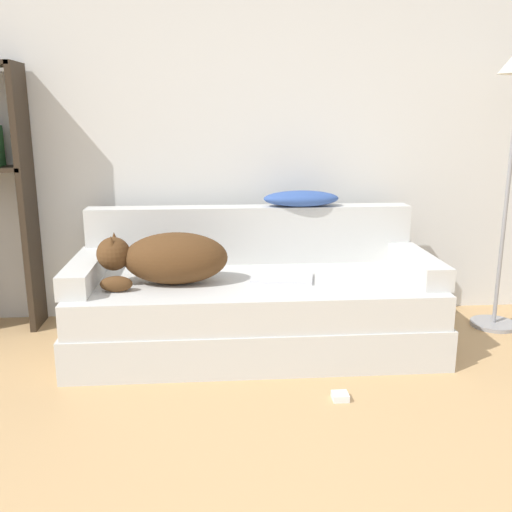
{
  "coord_description": "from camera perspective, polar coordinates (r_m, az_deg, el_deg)",
  "views": [
    {
      "loc": [
        -0.12,
        -0.96,
        1.28
      ],
      "look_at": [
        0.11,
        1.98,
        0.55
      ],
      "focal_mm": 40.0,
      "sensor_mm": 36.0,
      "label": 1
    }
  ],
  "objects": [
    {
      "name": "couch_backrest",
      "position": [
        3.48,
        -0.6,
        2.18
      ],
      "size": [
        1.95,
        0.15,
        0.34
      ],
      "color": "silver",
      "rests_on": "couch"
    },
    {
      "name": "couch_arm_left",
      "position": [
        3.21,
        -16.74,
        -1.48
      ],
      "size": [
        0.15,
        0.69,
        0.12
      ],
      "color": "silver",
      "rests_on": "couch"
    },
    {
      "name": "laptop",
      "position": [
        3.14,
        2.6,
        -2.18
      ],
      "size": [
        0.37,
        0.27,
        0.02
      ],
      "rotation": [
        0.0,
        0.0,
        -0.19
      ],
      "color": "silver",
      "rests_on": "couch"
    },
    {
      "name": "couch_arm_right",
      "position": [
        3.34,
        15.81,
        -0.82
      ],
      "size": [
        0.15,
        0.69,
        0.12
      ],
      "color": "silver",
      "rests_on": "couch"
    },
    {
      "name": "couch",
      "position": [
        3.23,
        -0.13,
        -5.72
      ],
      "size": [
        1.99,
        0.88,
        0.4
      ],
      "color": "silver",
      "rests_on": "ground_plane"
    },
    {
      "name": "wall_back",
      "position": [
        3.65,
        -2.64,
        14.96
      ],
      "size": [
        7.07,
        0.06,
        2.7
      ],
      "color": "silver",
      "rests_on": "ground_plane"
    },
    {
      "name": "throw_pillow",
      "position": [
        3.46,
        4.54,
        5.75
      ],
      "size": [
        0.45,
        0.21,
        0.09
      ],
      "color": "#335199",
      "rests_on": "couch_backrest"
    },
    {
      "name": "power_adapter",
      "position": [
        2.74,
        8.42,
        -13.72
      ],
      "size": [
        0.07,
        0.07,
        0.03
      ],
      "color": "white",
      "rests_on": "ground_plane"
    },
    {
      "name": "dog",
      "position": [
        3.06,
        -8.87,
        -0.21
      ],
      "size": [
        0.69,
        0.31,
        0.28
      ],
      "color": "#513319",
      "rests_on": "couch"
    }
  ]
}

